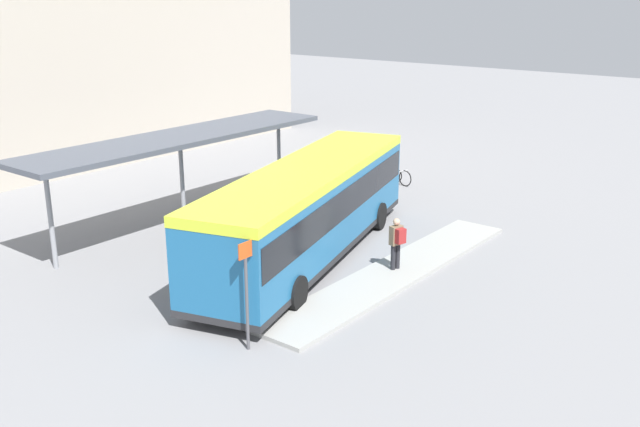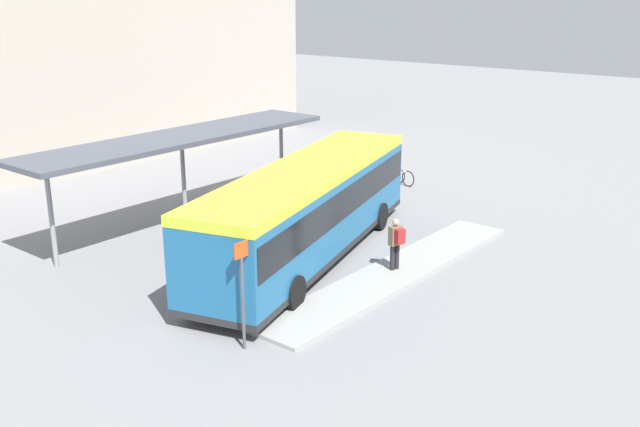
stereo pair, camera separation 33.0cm
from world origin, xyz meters
name	(u,v)px [view 1 (the left image)]	position (x,y,z in m)	size (l,w,h in m)	color
ground_plane	(309,258)	(0.00, 0.00, 0.00)	(120.00, 120.00, 0.00)	gray
curb_island	(396,272)	(0.63, -3.01, 0.06)	(11.63, 1.80, 0.12)	#9E9E99
city_bus	(308,205)	(0.01, 0.00, 1.82)	(12.50, 5.93, 3.10)	#1E6093
pedestrian_waiting	(397,241)	(0.70, -2.96, 1.07)	(0.46, 0.50, 1.66)	#232328
bicycle_white	(397,176)	(9.84, 2.79, 0.38)	(0.48, 1.72, 0.75)	black
bicycle_blue	(387,174)	(9.99, 3.44, 0.34)	(0.48, 1.58, 0.69)	black
station_shelter	(180,140)	(-0.27, 5.78, 3.30)	(12.69, 2.70, 3.46)	#4C515B
platform_sign	(247,291)	(-5.79, -2.78, 1.56)	(0.44, 0.08, 2.80)	#4C4C51
station_building	(38,17)	(4.90, 22.80, 7.11)	(25.21, 14.36, 14.22)	#B2A899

